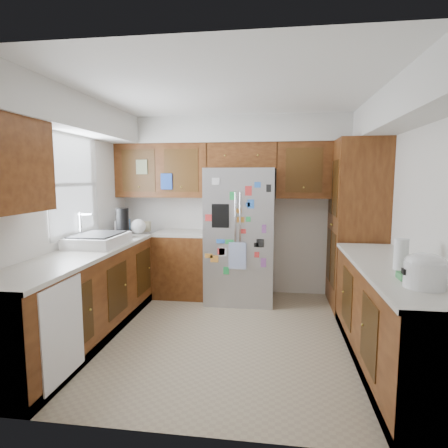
% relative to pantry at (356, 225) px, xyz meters
% --- Properties ---
extents(floor, '(3.60, 3.60, 0.00)m').
position_rel_pantry_xyz_m(floor, '(-1.50, -1.15, -1.07)').
color(floor, tan).
rests_on(floor, ground).
extents(room_shell, '(3.64, 3.24, 2.52)m').
position_rel_pantry_xyz_m(room_shell, '(-1.61, -0.79, 0.75)').
color(room_shell, silver).
rests_on(room_shell, ground).
extents(left_counter_run, '(1.36, 3.20, 0.92)m').
position_rel_pantry_xyz_m(left_counter_run, '(-2.86, -1.12, -0.65)').
color(left_counter_run, '#46200D').
rests_on(left_counter_run, ground).
extents(right_counter_run, '(0.63, 2.25, 0.92)m').
position_rel_pantry_xyz_m(right_counter_run, '(0.00, -1.62, -0.65)').
color(right_counter_run, '#46200D').
rests_on(right_counter_run, ground).
extents(pantry, '(0.60, 0.90, 2.15)m').
position_rel_pantry_xyz_m(pantry, '(0.00, 0.00, 0.00)').
color(pantry, '#46200D').
rests_on(pantry, ground).
extents(fridge, '(0.90, 0.79, 1.80)m').
position_rel_pantry_xyz_m(fridge, '(-1.50, 0.05, -0.17)').
color(fridge, '#95959A').
rests_on(fridge, ground).
extents(bridge_cabinet, '(0.96, 0.34, 0.35)m').
position_rel_pantry_xyz_m(bridge_cabinet, '(-1.50, 0.28, 0.90)').
color(bridge_cabinet, '#46200D').
rests_on(bridge_cabinet, fridge).
extents(fridge_top_items, '(0.61, 0.32, 0.32)m').
position_rel_pantry_xyz_m(fridge_top_items, '(-1.54, 0.29, 1.22)').
color(fridge_top_items, '#2726BF').
rests_on(fridge_top_items, bridge_cabinet).
extents(sink_assembly, '(0.52, 0.70, 0.37)m').
position_rel_pantry_xyz_m(sink_assembly, '(-3.00, -1.05, -0.09)').
color(sink_assembly, white).
rests_on(sink_assembly, left_counter_run).
extents(left_counter_clutter, '(0.42, 0.87, 0.38)m').
position_rel_pantry_xyz_m(left_counter_clutter, '(-2.95, -0.30, -0.02)').
color(left_counter_clutter, black).
rests_on(left_counter_clutter, left_counter_run).
extents(rice_cooker, '(0.29, 0.27, 0.24)m').
position_rel_pantry_xyz_m(rice_cooker, '(-0.00, -2.26, -0.03)').
color(rice_cooker, white).
rests_on(rice_cooker, right_counter_run).
extents(paper_towel, '(0.11, 0.11, 0.26)m').
position_rel_pantry_xyz_m(paper_towel, '(0.00, -1.74, -0.03)').
color(paper_towel, white).
rests_on(paper_towel, right_counter_run).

